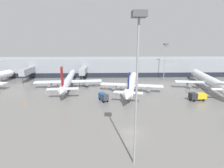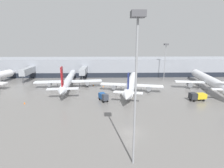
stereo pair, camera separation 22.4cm
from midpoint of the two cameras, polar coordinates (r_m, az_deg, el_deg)
ground_plane at (r=37.12m, az=6.33°, el=-15.42°), size 320.00×320.00×0.00m
terminal_building at (r=94.98m, az=1.28°, el=5.76°), size 160.00×27.96×9.00m
parked_jet_0 at (r=63.82m, az=6.40°, el=0.15°), size 22.60×36.51×9.14m
parked_jet_1 at (r=76.34m, az=29.28°, el=0.93°), size 25.30×40.27×9.27m
parked_jet_3 at (r=70.58m, az=-13.92°, el=1.21°), size 26.16×38.32×10.29m
service_truck_0 at (r=60.23m, az=26.19°, el=-3.54°), size 5.32×2.84×2.53m
service_truck_1 at (r=53.82m, az=-2.69°, el=-4.06°), size 3.27×4.53×2.50m
traffic_cone_0 at (r=70.30m, az=-2.78°, el=-0.73°), size 0.44×0.44×0.57m
traffic_cone_2 at (r=72.16m, az=-6.04°, el=-0.35°), size 0.47×0.47×0.70m
traffic_cone_3 at (r=57.77m, az=-26.57°, el=-5.56°), size 0.44×0.44×0.57m
apron_light_mast_2 at (r=85.36m, az=17.21°, el=10.24°), size 1.80×1.80×16.85m
apron_light_mast_3 at (r=23.19m, az=8.38°, el=10.36°), size 1.80×1.80×21.76m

